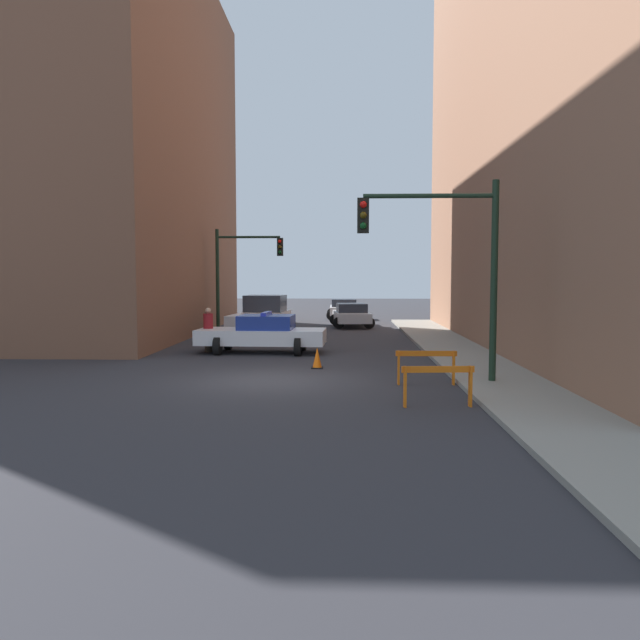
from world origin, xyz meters
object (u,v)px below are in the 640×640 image
object	(u,v)px
white_truck	(262,317)
traffic_light_near	(449,250)
barrier_front	(438,379)
barrier_mid	(426,362)
parked_car_near	(351,315)
parked_car_mid	(344,309)
traffic_cone	(317,358)
pedestrian_crossing	(208,329)
police_car	(263,333)
traffic_light_far	(239,265)

from	to	relation	value
white_truck	traffic_light_near	bearing A→B (deg)	-58.00
barrier_front	barrier_mid	world-z (taller)	same
white_truck	barrier_front	size ratio (longest dim) A/B	3.48
barrier_mid	parked_car_near	bearing A→B (deg)	95.30
white_truck	parked_car_mid	xyz separation A→B (m)	(3.95, 11.59, -0.23)
barrier_mid	traffic_cone	world-z (taller)	barrier_mid
parked_car_near	pedestrian_crossing	xyz separation A→B (m)	(-5.52, -11.67, 0.19)
police_car	parked_car_near	world-z (taller)	police_car
white_truck	barrier_front	world-z (taller)	white_truck
traffic_light_near	police_car	distance (m)	9.17
pedestrian_crossing	traffic_cone	world-z (taller)	pedestrian_crossing
police_car	barrier_mid	size ratio (longest dim) A/B	2.99
white_truck	traffic_cone	world-z (taller)	white_truck
barrier_front	white_truck	bearing A→B (deg)	110.42
traffic_light_far	barrier_mid	world-z (taller)	traffic_light_far
parked_car_mid	traffic_cone	world-z (taller)	parked_car_mid
parked_car_mid	barrier_mid	bearing A→B (deg)	-85.73
white_truck	traffic_cone	bearing A→B (deg)	-68.14
parked_car_mid	barrier_mid	world-z (taller)	parked_car_mid
pedestrian_crossing	white_truck	bearing A→B (deg)	10.61
parked_car_near	barrier_mid	size ratio (longest dim) A/B	2.78
police_car	parked_car_mid	world-z (taller)	police_car
traffic_light_near	police_car	size ratio (longest dim) A/B	1.09
pedestrian_crossing	traffic_cone	distance (m)	5.86
barrier_front	police_car	bearing A→B (deg)	118.29
police_car	traffic_cone	xyz separation A→B (m)	(2.18, -3.82, -0.41)
traffic_light_near	barrier_front	bearing A→B (deg)	-103.50
traffic_light_far	traffic_cone	size ratio (longest dim) A/B	7.93
traffic_light_near	barrier_mid	bearing A→B (deg)	-176.46
white_truck	pedestrian_crossing	bearing A→B (deg)	-94.82
traffic_light_near	barrier_front	world-z (taller)	traffic_light_near
parked_car_near	parked_car_mid	distance (m)	6.40
parked_car_mid	white_truck	bearing A→B (deg)	-109.42
white_truck	pedestrian_crossing	xyz separation A→B (m)	(-1.16, -6.46, -0.04)
parked_car_near	traffic_cone	size ratio (longest dim) A/B	6.78
parked_car_near	traffic_light_near	bearing A→B (deg)	-88.15
traffic_light_near	white_truck	bearing A→B (deg)	116.63
traffic_light_near	parked_car_mid	xyz separation A→B (m)	(-2.69, 24.82, -2.86)
barrier_mid	barrier_front	bearing A→B (deg)	-92.29
barrier_front	barrier_mid	distance (m)	2.76
pedestrian_crossing	barrier_mid	world-z (taller)	pedestrian_crossing
police_car	white_truck	size ratio (longest dim) A/B	0.86
traffic_light_far	white_truck	distance (m)	3.46
traffic_cone	traffic_light_far	bearing A→B (deg)	109.90
traffic_light_near	police_car	bearing A→B (deg)	130.96
parked_car_near	police_car	bearing A→B (deg)	-111.40
parked_car_near	white_truck	bearing A→B (deg)	-135.11
traffic_light_near	pedestrian_crossing	xyz separation A→B (m)	(-7.79, 6.77, -2.67)
traffic_light_far	traffic_cone	distance (m)	13.55
white_truck	barrier_mid	bearing A→B (deg)	-60.03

